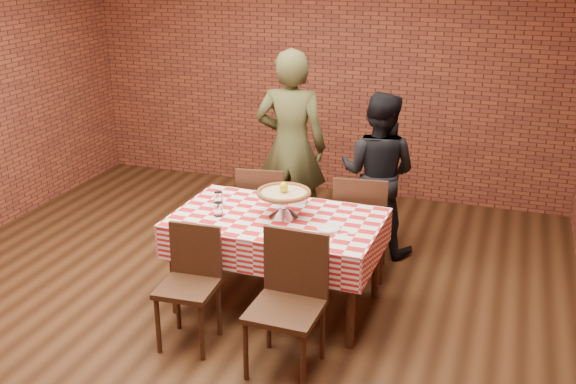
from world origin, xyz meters
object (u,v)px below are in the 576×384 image
object	(u,v)px
chair_near_left	(188,290)
chair_far_left	(265,211)
chair_far_right	(361,223)
diner_black	(378,174)
water_glass_left	(218,209)
condiment_caddy	(301,195)
pizza_stand	(284,205)
pizza	(284,193)
diner_olive	(291,147)
chair_near_right	(285,308)
water_glass_right	(218,199)
table	(277,262)

from	to	relation	value
chair_near_left	chair_far_left	distance (m)	1.52
chair_far_right	diner_black	xyz separation A→B (m)	(0.03, 0.50, 0.29)
water_glass_left	condiment_caddy	distance (m)	0.69
chair_far_right	diner_black	size ratio (longest dim) A/B	0.62
chair_near_left	chair_far_left	xyz separation A→B (m)	(0.00, 1.52, 0.02)
pizza_stand	pizza	world-z (taller)	pizza
pizza	diner_olive	bearing A→B (deg)	106.42
water_glass_left	diner_olive	xyz separation A→B (m)	(0.11, 1.40, 0.11)
chair_near_left	chair_near_right	distance (m)	0.75
pizza_stand	chair_far_left	world-z (taller)	pizza_stand
water_glass_right	condiment_caddy	size ratio (longest dim) A/B	0.79
pizza	chair_far_right	world-z (taller)	pizza
chair_near_right	chair_far_left	xyz separation A→B (m)	(-0.75, 1.59, -0.02)
table	condiment_caddy	world-z (taller)	condiment_caddy
pizza_stand	chair_far_left	size ratio (longest dim) A/B	0.45
pizza_stand	chair_near_right	world-z (taller)	chair_near_right
water_glass_left	chair_far_left	distance (m)	0.99
pizza	water_glass_left	size ratio (longest dim) A/B	3.81
water_glass_left	chair_near_right	distance (m)	1.08
condiment_caddy	diner_olive	xyz separation A→B (m)	(-0.40, 0.94, 0.09)
chair_near_right	diner_olive	xyz separation A→B (m)	(-0.67, 2.07, 0.45)
table	condiment_caddy	xyz separation A→B (m)	(0.08, 0.33, 0.45)
pizza_stand	chair_near_right	size ratio (longest dim) A/B	0.43
pizza_stand	chair_near_left	distance (m)	0.97
condiment_caddy	chair_far_left	xyz separation A→B (m)	(-0.48, 0.45, -0.38)
water_glass_right	chair_far_left	xyz separation A→B (m)	(0.12, 0.71, -0.36)
pizza_stand	water_glass_left	world-z (taller)	pizza_stand
pizza	diner_olive	world-z (taller)	diner_olive
diner_black	chair_near_left	bearing A→B (deg)	72.63
water_glass_right	chair_near_left	world-z (taller)	water_glass_right
water_glass_left	chair_far_left	bearing A→B (deg)	88.51
water_glass_left	chair_far_right	bearing A→B (deg)	44.47
pizza	water_glass_left	distance (m)	0.52
water_glass_right	chair_near_right	xyz separation A→B (m)	(0.87, -0.87, -0.34)
chair_near_right	condiment_caddy	bearing A→B (deg)	104.60
diner_olive	diner_black	distance (m)	0.85
water_glass_left	water_glass_right	xyz separation A→B (m)	(-0.09, 0.21, 0.00)
chair_near_left	diner_olive	xyz separation A→B (m)	(0.08, 2.00, 0.49)
chair_far_left	table	bearing A→B (deg)	108.30
water_glass_right	chair_far_right	xyz separation A→B (m)	(1.01, 0.69, -0.35)
water_glass_right	diner_olive	distance (m)	1.22
condiment_caddy	chair_near_left	size ratio (longest dim) A/B	0.16
condiment_caddy	diner_olive	distance (m)	1.02
table	pizza	xyz separation A→B (m)	(0.04, 0.03, 0.57)
pizza_stand	chair_far_right	size ratio (longest dim) A/B	0.44
pizza	chair_near_right	xyz separation A→B (m)	(0.30, -0.83, -0.47)
pizza	chair_near_right	world-z (taller)	pizza
chair_near_left	diner_black	xyz separation A→B (m)	(0.92, 2.00, 0.32)
water_glass_left	pizza_stand	bearing A→B (deg)	18.54
table	water_glass_right	bearing A→B (deg)	171.72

